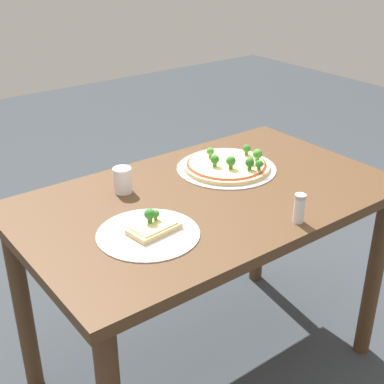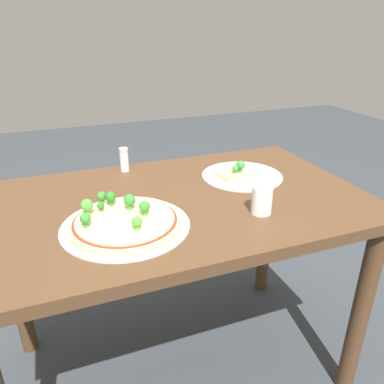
{
  "view_description": "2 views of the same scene",
  "coord_description": "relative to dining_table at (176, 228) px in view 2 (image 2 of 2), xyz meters",
  "views": [
    {
      "loc": [
        -0.97,
        -1.2,
        1.51
      ],
      "look_at": [
        -0.05,
        0.01,
        0.76
      ],
      "focal_mm": 50.0,
      "sensor_mm": 36.0,
      "label": 1
    },
    {
      "loc": [
        0.33,
        1.02,
        1.25
      ],
      "look_at": [
        -0.05,
        0.01,
        0.76
      ],
      "focal_mm": 35.0,
      "sensor_mm": 36.0,
      "label": 2
    }
  ],
  "objects": [
    {
      "name": "drinking_cup",
      "position": [
        -0.21,
        0.18,
        0.15
      ],
      "size": [
        0.06,
        0.06,
        0.08
      ],
      "primitive_type": "cylinder",
      "color": "white",
      "rests_on": "dining_table"
    },
    {
      "name": "condiment_shaker",
      "position": [
        0.1,
        -0.3,
        0.15
      ],
      "size": [
        0.03,
        0.03,
        0.09
      ],
      "color": "silver",
      "rests_on": "dining_table"
    },
    {
      "name": "ground_plane",
      "position": [
        0.0,
        0.0,
        -0.63
      ],
      "size": [
        8.0,
        8.0,
        0.0
      ],
      "primitive_type": "plane",
      "color": "#33383D"
    },
    {
      "name": "pizza_tray_slice",
      "position": [
        -0.28,
        -0.1,
        0.12
      ],
      "size": [
        0.29,
        0.29,
        0.07
      ],
      "color": "silver",
      "rests_on": "dining_table"
    },
    {
      "name": "dining_table",
      "position": [
        0.0,
        0.0,
        0.0
      ],
      "size": [
        1.22,
        0.73,
        0.74
      ],
      "color": "#4C331E",
      "rests_on": "ground_plane"
    },
    {
      "name": "pizza_tray_whole",
      "position": [
        0.18,
        0.11,
        0.12
      ],
      "size": [
        0.35,
        0.35,
        0.07
      ],
      "color": "silver",
      "rests_on": "dining_table"
    }
  ]
}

